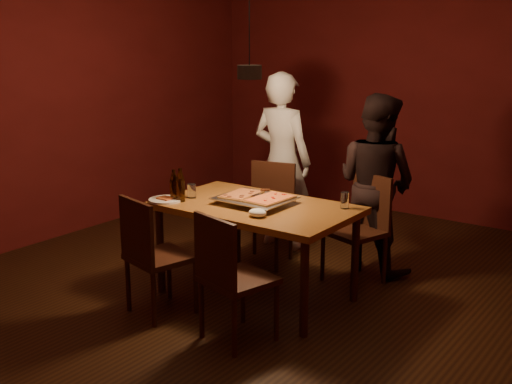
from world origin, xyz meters
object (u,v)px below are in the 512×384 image
Objects in this scene: chair_far_left at (269,203)px; pendant_lamp at (249,71)px; chair_near_right at (228,267)px; chair_far_right at (362,218)px; beer_bottle_b at (180,185)px; diner_dark at (376,184)px; pizza_tray at (255,201)px; dining_table at (256,214)px; beer_bottle_a at (174,185)px; chair_near_left at (150,246)px; diner_white at (282,161)px; plate_slice at (165,200)px.

pendant_lamp reaches higher than chair_far_left.
chair_far_left is 1.65m from chair_near_right.
chair_far_right is 2.02× the size of beer_bottle_b.
diner_dark is 1.59m from pendant_lamp.
chair_near_right is at bearing -71.13° from pizza_tray.
dining_table is 1.09m from pendant_lamp.
beer_bottle_a reaches higher than chair_far_right.
chair_near_left is 0.88m from pizza_tray.
chair_far_left is 1.49m from pendant_lamp.
chair_far_left is 0.54m from diner_white.
chair_far_left is (-0.40, 0.75, -0.14)m from dining_table.
diner_white reaches higher than pizza_tray.
plate_slice is at bearing -124.10° from beer_bottle_a.
dining_table is at bearing 26.48° from plate_slice.
chair_near_right is 1.46m from pendant_lamp.
chair_far_right is 0.31× the size of diner_white.
chair_far_right and chair_near_left have the same top height.
chair_near_right is 0.33× the size of diner_dark.
plate_slice is (-0.23, 0.41, 0.22)m from chair_near_left.
beer_bottle_a is (-0.92, 0.48, 0.34)m from chair_near_right.
diner_white is 1.60m from pendant_lamp.
pizza_tray is (0.37, -0.73, 0.24)m from chair_far_left.
plate_slice is at bearing -150.72° from beer_bottle_b.
pizza_tray is 0.33× the size of diner_white.
pizza_tray is at bearing 28.82° from beer_bottle_b.
chair_near_left is 1.46m from pendant_lamp.
dining_table is 1.36× the size of pendant_lamp.
chair_far_right is at bearing 170.92° from chair_far_left.
beer_bottle_a is 1.74m from diner_dark.
chair_near_right is 2.09× the size of beer_bottle_a.
chair_far_right is 1.79m from chair_near_left.
beer_bottle_a reaches higher than dining_table.
diner_white is at bearing 6.86° from diner_dark.
chair_near_right is at bearing -67.15° from dining_table.
chair_far_left is at bearing 114.91° from pendant_lamp.
beer_bottle_a is at bearing -158.98° from pizza_tray.
pendant_lamp is at bearing -137.62° from dining_table.
beer_bottle_b is 0.17× the size of diner_dark.
diner_white is (-0.54, 1.17, 0.17)m from dining_table.
beer_bottle_b is 1.00× the size of plate_slice.
diner_dark is at bearing 66.80° from dining_table.
plate_slice is at bearing 170.31° from chair_near_right.
diner_dark is 1.40× the size of pendant_lamp.
chair_near_left reaches higher than pizza_tray.
chair_near_left is at bearing 77.14° from chair_far_right.
chair_near_right is 1.94× the size of plate_slice.
pendant_lamp is (0.36, -0.78, 1.22)m from chair_far_left.
beer_bottle_b is (-0.12, 0.47, 0.34)m from chair_near_left.
diner_white is (-0.52, 1.15, 0.07)m from pizza_tray.
pendant_lamp is (-0.35, 0.71, 1.22)m from chair_near_right.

